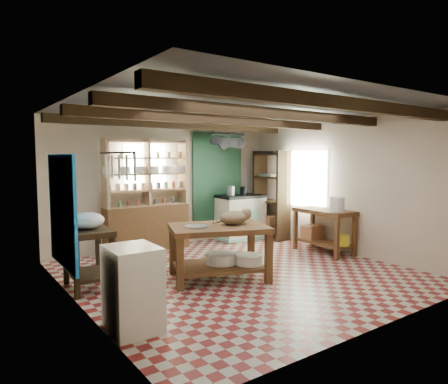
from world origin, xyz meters
TOP-DOWN VIEW (x-y plane):
  - floor at (0.00, 0.00)m, footprint 5.00×5.00m
  - ceiling at (0.00, 0.00)m, footprint 5.00×5.00m
  - wall_back at (0.00, 2.50)m, footprint 5.00×0.04m
  - wall_front at (0.00, -2.50)m, footprint 5.00×0.04m
  - wall_left at (-2.50, 0.00)m, footprint 0.04×5.00m
  - wall_right at (2.50, 0.00)m, footprint 0.04×5.00m
  - ceiling_beams at (0.00, 0.00)m, footprint 5.00×3.80m
  - blue_wall_patch at (-2.47, 0.90)m, footprint 0.04×1.40m
  - green_wall_patch at (1.25, 2.47)m, footprint 1.30×0.04m
  - window_back at (-0.50, 2.48)m, footprint 0.90×0.02m
  - window_right at (2.48, 1.00)m, footprint 0.02×1.30m
  - utensil_rail at (-2.44, -1.20)m, footprint 0.06×0.90m
  - pot_rack at (1.25, 2.05)m, footprint 0.86×0.12m
  - shelving_unit at (-0.55, 2.31)m, footprint 1.70×0.34m
  - tall_rack at (2.28, 1.80)m, footprint 0.40×0.86m
  - work_table at (-0.43, -0.04)m, footprint 1.70×1.42m
  - stove at (1.64, 2.15)m, footprint 1.06×0.74m
  - prep_table at (-2.20, 0.65)m, footprint 0.62×0.87m
  - white_cabinet at (-2.22, -1.01)m, footprint 0.52×0.62m
  - right_counter at (2.18, 0.16)m, footprint 0.64×1.21m
  - cat at (-0.18, -0.08)m, footprint 0.53×0.44m
  - steel_tray at (-0.78, 0.04)m, footprint 0.45×0.45m
  - basin_large at (-0.37, -0.01)m, footprint 0.61×0.61m
  - basin_small at (-0.05, -0.29)m, footprint 0.54×0.54m
  - kettle_left at (1.39, 2.16)m, footprint 0.19×0.19m
  - kettle_right at (1.74, 2.15)m, footprint 0.15×0.15m
  - enamel_bowl at (-2.20, 0.65)m, footprint 0.49×0.49m
  - white_bucket at (2.12, -0.19)m, footprint 0.29×0.29m
  - wicker_basket at (2.19, 0.46)m, footprint 0.39×0.32m
  - yellow_tub at (2.16, -0.29)m, footprint 0.28×0.28m

SIDE VIEW (x-z plane):
  - floor at x=0.00m, z-range -0.02..0.00m
  - basin_small at x=-0.05m, z-range 0.22..0.36m
  - basin_large at x=-0.37m, z-range 0.22..0.38m
  - yellow_tub at x=2.16m, z-range 0.23..0.42m
  - wicker_basket at x=2.19m, z-range 0.23..0.49m
  - work_table at x=-0.43m, z-range 0.00..0.82m
  - right_counter at x=2.18m, z-range 0.00..0.85m
  - prep_table at x=-2.20m, z-range 0.00..0.85m
  - white_cabinet at x=-2.22m, z-range 0.00..0.91m
  - stove at x=1.64m, z-range 0.00..1.01m
  - steel_tray at x=-0.78m, z-range 0.82..0.84m
  - cat at x=-0.18m, z-range 0.82..1.03m
  - enamel_bowl at x=-2.20m, z-range 0.85..1.09m
  - white_bucket at x=2.12m, z-range 0.85..1.13m
  - tall_rack at x=2.28m, z-range 0.00..2.00m
  - kettle_right at x=1.74m, z-range 1.01..1.19m
  - blue_wall_patch at x=-2.47m, z-range 0.30..1.90m
  - shelving_unit at x=-0.55m, z-range 0.00..2.20m
  - kettle_left at x=1.39m, z-range 1.01..1.21m
  - green_wall_patch at x=1.25m, z-range 0.10..2.40m
  - wall_back at x=0.00m, z-range 0.00..2.60m
  - wall_front at x=0.00m, z-range 0.00..2.60m
  - wall_left at x=-2.50m, z-range 0.00..2.60m
  - wall_right at x=2.50m, z-range 0.00..2.60m
  - window_right at x=2.48m, z-range 0.80..2.00m
  - window_back at x=-0.50m, z-range 1.30..2.10m
  - utensil_rail at x=-2.44m, z-range 1.64..1.92m
  - pot_rack at x=1.25m, z-range 2.00..2.36m
  - ceiling_beams at x=0.00m, z-range 2.40..2.56m
  - ceiling at x=0.00m, z-range 2.59..2.61m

